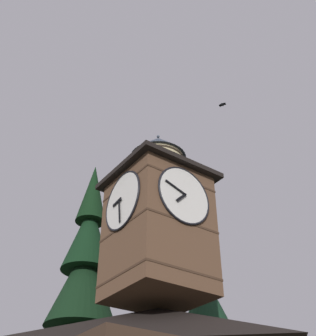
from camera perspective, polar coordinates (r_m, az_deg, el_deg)
name	(u,v)px	position (r m, az deg, el deg)	size (l,w,h in m)	color
clock_tower	(158,218)	(21.05, 0.00, -6.49)	(4.64, 4.64, 9.02)	brown
flying_bird_high	(222,105)	(30.63, 8.35, 8.14)	(0.38, 0.52, 0.16)	black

